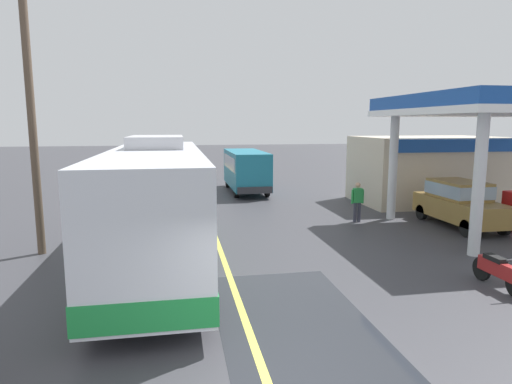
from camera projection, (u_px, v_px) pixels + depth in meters
name	position (u px, v px, depth m)	size (l,w,h in m)	color
ground	(200.00, 194.00, 25.62)	(120.00, 120.00, 0.00)	#38383D
lane_divider_stripe	(206.00, 210.00, 20.76)	(0.16, 50.00, 0.01)	#D8CC4C
wet_puddle_patch	(293.00, 320.00, 9.13)	(3.11, 5.70, 0.01)	#26282D
coach_bus_main	(157.00, 205.00, 12.69)	(2.60, 11.04, 3.69)	silver
gas_station_roadside	(451.00, 154.00, 20.61)	(9.10, 11.95, 5.10)	#194799
car_at_pump	(460.00, 201.00, 17.37)	(1.70, 4.20, 1.82)	olive
minibus_opposing_lane	(246.00, 167.00, 26.20)	(2.04, 6.13, 2.44)	teal
motorcycle_parked_forecourt	(498.00, 271.00, 10.86)	(0.55, 1.80, 0.92)	black
pedestrian_near_pump	(357.00, 200.00, 18.17)	(0.55, 0.22, 1.66)	#33333F
utility_pole_roadside	(31.00, 104.00, 13.11)	(1.80, 0.24, 8.93)	brown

